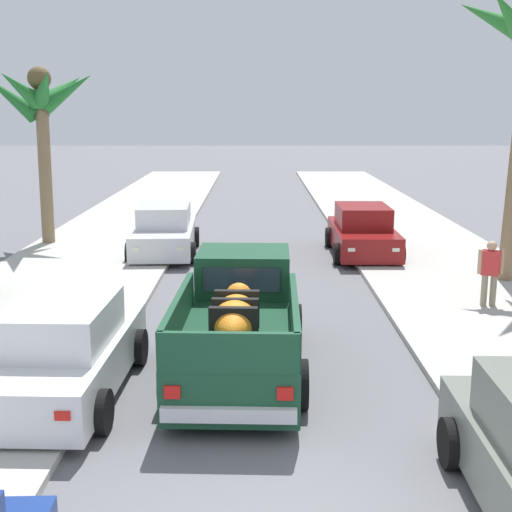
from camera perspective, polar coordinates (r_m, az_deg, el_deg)
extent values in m
cube|color=#B2AFA8|center=(19.31, -14.78, -1.18)|extent=(4.85, 60.00, 0.12)
cube|color=#B2AFA8|center=(19.41, 15.85, -1.17)|extent=(4.85, 60.00, 0.12)
cube|color=silver|center=(19.08, -11.80, -1.22)|extent=(0.16, 60.00, 0.10)
cube|color=silver|center=(19.15, 12.90, -1.22)|extent=(0.16, 60.00, 0.10)
cube|color=#19472D|center=(11.55, -1.40, -6.99)|extent=(2.08, 5.16, 0.80)
cube|color=#19472D|center=(12.86, -1.02, -1.27)|extent=(1.77, 1.55, 0.80)
cube|color=#283342|center=(12.12, -1.20, -2.02)|extent=(1.38, 0.10, 0.44)
cube|color=#283342|center=(13.60, -0.87, -0.44)|extent=(1.46, 0.11, 0.48)
cube|color=#19472D|center=(10.62, -6.60, -4.96)|extent=(0.20, 3.30, 0.56)
cube|color=#19472D|center=(10.51, 3.30, -5.07)|extent=(0.20, 3.30, 0.56)
cube|color=#19472D|center=(8.96, -2.32, -8.16)|extent=(1.88, 0.16, 0.56)
cube|color=silver|center=(9.21, -2.31, -13.26)|extent=(1.83, 0.18, 0.20)
cylinder|color=black|center=(13.15, -5.31, -5.63)|extent=(0.28, 0.77, 0.76)
cylinder|color=black|center=(13.06, 3.30, -5.73)|extent=(0.28, 0.77, 0.76)
cylinder|color=black|center=(10.43, -7.30, -10.56)|extent=(0.28, 0.77, 0.76)
cylinder|color=black|center=(10.31, 3.71, -10.75)|extent=(0.28, 0.77, 0.76)
cube|color=red|center=(9.19, -7.07, -11.34)|extent=(0.22, 0.05, 0.18)
cube|color=red|center=(9.09, 2.50, -11.53)|extent=(0.22, 0.05, 0.18)
ellipsoid|color=orange|center=(10.34, -1.74, -5.23)|extent=(0.75, 1.72, 0.60)
sphere|color=orange|center=(11.23, -1.45, -3.39)|extent=(0.44, 0.44, 0.44)
cube|color=black|center=(9.90, -1.91, -6.04)|extent=(0.72, 0.14, 0.61)
cube|color=black|center=(10.34, -1.74, -5.23)|extent=(0.72, 0.14, 0.61)
cube|color=black|center=(10.79, -1.59, -4.49)|extent=(0.72, 0.14, 0.61)
cube|color=maroon|center=(21.05, 9.01, 1.49)|extent=(1.80, 4.22, 0.72)
cube|color=maroon|center=(21.03, 9.03, 3.37)|extent=(1.54, 2.11, 0.64)
cube|color=#283342|center=(20.09, 9.43, 2.88)|extent=(1.37, 0.09, 0.52)
cube|color=#283342|center=(21.98, 8.67, 3.71)|extent=(1.34, 0.09, 0.50)
cylinder|color=black|center=(19.99, 12.08, 0.17)|extent=(0.23, 0.64, 0.64)
cylinder|color=black|center=(19.71, 6.94, 0.19)|extent=(0.23, 0.64, 0.64)
cylinder|color=black|center=(22.50, 10.79, 1.56)|extent=(0.23, 0.64, 0.64)
cylinder|color=black|center=(22.25, 6.21, 1.59)|extent=(0.23, 0.64, 0.64)
cube|color=red|center=(23.18, 9.82, 2.72)|extent=(0.20, 0.04, 0.12)
cube|color=white|center=(19.10, 11.75, 0.51)|extent=(0.20, 0.04, 0.10)
cube|color=red|center=(23.01, 6.70, 2.75)|extent=(0.20, 0.04, 0.12)
cube|color=white|center=(18.90, 8.09, 0.53)|extent=(0.20, 0.04, 0.10)
cube|color=silver|center=(11.12, -15.83, -8.60)|extent=(1.89, 4.25, 0.72)
cube|color=silver|center=(10.81, -16.19, -5.41)|extent=(1.58, 2.15, 0.64)
cube|color=#283342|center=(11.70, -14.75, -4.09)|extent=(1.37, 0.12, 0.52)
cube|color=#283342|center=(9.95, -17.89, -7.19)|extent=(1.34, 0.12, 0.50)
cylinder|color=black|center=(12.63, -17.94, -7.24)|extent=(0.24, 0.65, 0.64)
cylinder|color=black|center=(12.15, -9.83, -7.59)|extent=(0.24, 0.65, 0.64)
cylinder|color=black|center=(9.80, -12.91, -12.70)|extent=(0.24, 0.65, 0.64)
cube|color=white|center=(13.18, -15.68, -4.97)|extent=(0.20, 0.05, 0.10)
cube|color=red|center=(9.04, -16.00, -12.84)|extent=(0.20, 0.05, 0.12)
cube|color=white|center=(12.87, -10.42, -5.13)|extent=(0.20, 0.05, 0.10)
cube|color=silver|center=(21.07, -7.70, 1.55)|extent=(1.96, 4.28, 0.72)
cube|color=silver|center=(21.05, -7.73, 3.42)|extent=(1.62, 2.17, 0.64)
cube|color=#283342|center=(20.10, -7.96, 2.94)|extent=(1.37, 0.14, 0.52)
cube|color=#283342|center=(22.01, -7.51, 3.75)|extent=(1.34, 0.14, 0.50)
cylinder|color=black|center=(19.78, -5.39, 0.26)|extent=(0.25, 0.65, 0.64)
cylinder|color=black|center=(19.95, -10.58, 0.21)|extent=(0.25, 0.65, 0.64)
cylinder|color=black|center=(22.33, -5.09, 1.65)|extent=(0.25, 0.65, 0.64)
cylinder|color=black|center=(22.48, -9.69, 1.59)|extent=(0.25, 0.65, 0.64)
cube|color=red|center=(23.08, -5.69, 2.80)|extent=(0.20, 0.05, 0.12)
cube|color=white|center=(18.94, -6.39, 0.60)|extent=(0.20, 0.05, 0.10)
cube|color=red|center=(23.18, -8.83, 2.76)|extent=(0.20, 0.05, 0.12)
cube|color=white|center=(19.06, -10.08, 0.56)|extent=(0.20, 0.05, 0.10)
cylinder|color=black|center=(9.10, 16.19, -14.94)|extent=(0.24, 0.65, 0.64)
cube|color=red|center=(9.74, 16.66, -11.01)|extent=(0.20, 0.05, 0.12)
cylinder|color=#846B4C|center=(23.16, -17.38, 7.45)|extent=(0.41, 0.64, 5.40)
cone|color=#23702D|center=(22.88, -15.54, 13.31)|extent=(1.82, 0.60, 1.44)
cone|color=#23702D|center=(23.78, -16.03, 13.37)|extent=(1.45, 2.00, 1.34)
cone|color=#23702D|center=(24.07, -17.97, 12.75)|extent=(1.24, 1.92, 1.67)
cone|color=#23702D|center=(23.52, -20.11, 12.61)|extent=(2.04, 0.74, 1.71)
cone|color=#23702D|center=(22.59, -19.29, 13.27)|extent=(1.32, 1.69, 1.30)
cone|color=#23702D|center=(22.11, -17.42, 13.45)|extent=(1.37, 2.11, 1.32)
sphere|color=brown|center=(23.12, -17.81, 14.10)|extent=(0.74, 0.74, 0.74)
cone|color=#2D7F33|center=(18.27, 19.30, 18.41)|extent=(1.83, 1.51, 1.28)
cone|color=#2D7F33|center=(17.35, 20.66, 18.46)|extent=(1.66, 1.45, 1.38)
cylinder|color=gray|center=(15.92, 18.71, -2.96)|extent=(0.14, 0.14, 0.82)
cylinder|color=gray|center=(15.98, 19.39, -2.94)|extent=(0.14, 0.14, 0.82)
cube|color=red|center=(15.79, 19.22, -0.55)|extent=(0.44, 0.36, 0.55)
sphere|color=tan|center=(15.72, 19.32, 0.82)|extent=(0.22, 0.22, 0.22)
cylinder|color=tan|center=(15.71, 18.40, -0.45)|extent=(0.09, 0.09, 0.55)
cylinder|color=tan|center=(15.87, 20.05, -0.45)|extent=(0.09, 0.09, 0.55)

